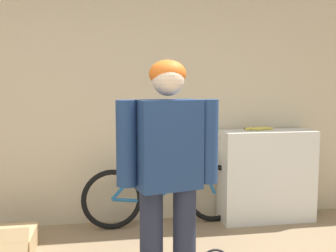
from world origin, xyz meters
name	(u,v)px	position (x,y,z in m)	size (l,w,h in m)	color
wall_back	(119,98)	(0.00, 2.56, 1.30)	(8.00, 0.07, 2.60)	beige
side_shelf	(266,175)	(1.54, 2.32, 0.48)	(0.98, 0.36, 0.96)	white
person	(168,164)	(0.24, 0.95, 0.93)	(0.67, 0.32, 1.60)	#23283D
bicycle	(164,194)	(0.44, 2.33, 0.33)	(1.68, 0.46, 0.68)	black
banana	(258,129)	(1.45, 2.36, 0.98)	(0.33, 0.09, 0.04)	#EAD64C
cardboard_box	(11,243)	(-0.96, 1.88, 0.10)	(0.38, 0.57, 0.28)	tan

